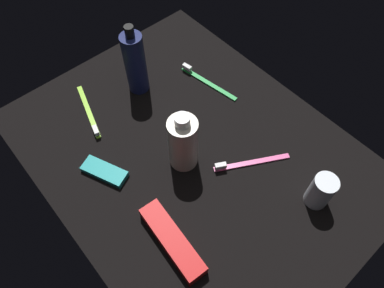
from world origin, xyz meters
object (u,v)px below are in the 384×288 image
Objects in this scene: deodorant_stick at (321,191)px; snack_bar_teal at (105,172)px; toothbrush_lime at (89,114)px; lotion_bottle at (135,63)px; toothpaste_box_red at (172,240)px; bodywash_bottle at (183,142)px; toothbrush_green at (205,80)px; toothbrush_pink at (247,163)px.

deodorant_stick is 46.94cm from snack_bar_teal.
lotion_bottle is at bearing -92.51° from toothbrush_lime.
lotion_bottle is 27.76cm from snack_bar_teal.
toothbrush_lime is 1.00× the size of toothpaste_box_red.
bodywash_bottle reaches higher than toothbrush_green.
bodywash_bottle is at bearing 125.98° from toothbrush_green.
deodorant_stick is at bearing -162.41° from snack_bar_teal.
toothbrush_green is (25.09, -9.90, 0.00)cm from toothbrush_pink.
bodywash_bottle reaches higher than toothbrush_lime.
snack_bar_teal is at bearing 59.96° from bodywash_bottle.
toothbrush_lime is 0.98× the size of toothbrush_green.
lotion_bottle is at bearing 54.62° from toothbrush_green.
toothbrush_green reaches higher than snack_bar_teal.
toothbrush_green is (40.98, -5.26, -3.69)cm from deodorant_stick.
snack_bar_teal is (-16.44, 6.37, 0.14)cm from toothbrush_lime.
toothbrush_lime is at bearing 28.52° from toothbrush_pink.
bodywash_bottle is at bearing -143.23° from snack_bar_teal.
toothpaste_box_red reaches higher than toothbrush_pink.
toothbrush_pink is (15.88, 4.64, -3.69)cm from deodorant_stick.
snack_bar_teal is at bearing 126.40° from lotion_bottle.
toothpaste_box_red reaches higher than toothbrush_lime.
snack_bar_teal is (22.43, 1.35, -0.85)cm from toothpaste_box_red.
deodorant_stick is at bearing -109.29° from toothpaste_box_red.
toothbrush_green is (14.61, -20.13, -6.73)cm from bodywash_bottle.
toothpaste_box_red reaches higher than toothbrush_green.
toothbrush_green is 1.02× the size of toothpaste_box_red.
toothpaste_box_red is (-13.35, 14.35, -5.74)cm from bodywash_bottle.
deodorant_stick is at bearing 172.69° from toothbrush_green.
toothbrush_green is 36.26cm from snack_bar_teal.
snack_bar_teal is (35.45, 30.57, -3.55)cm from deodorant_stick.
snack_bar_teal is (-15.78, 21.40, -7.96)cm from lotion_bottle.
lotion_bottle is 52.23cm from deodorant_stick.
toothbrush_lime is (0.66, 15.03, -8.10)cm from lotion_bottle.
toothbrush_green is at bearing -21.53° from toothbrush_pink.
deodorant_stick is at bearing -169.85° from lotion_bottle.
deodorant_stick reaches higher than toothbrush_green.
lotion_bottle is 1.12× the size of toothpaste_box_red.
toothpaste_box_red is at bearing 66.00° from deodorant_stick.
toothbrush_lime is 39.21cm from toothpaste_box_red.
toothbrush_green is at bearing -125.38° from lotion_bottle.
bodywash_bottle reaches higher than snack_bar_teal.
toothbrush_pink is 1.57× the size of snack_bar_teal.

